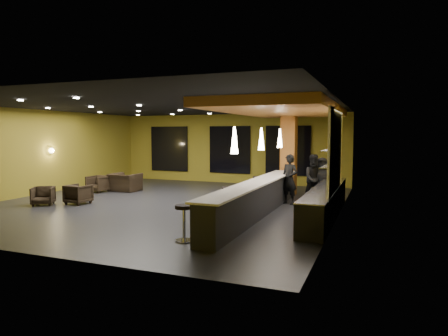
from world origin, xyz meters
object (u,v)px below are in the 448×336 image
(pendant_2, at_px, (280,138))
(bar_stool_4, at_px, (258,184))
(staff_a, at_px, (289,179))
(prep_counter, at_px, (325,203))
(pendant_0, at_px, (234,140))
(armchair_a, at_px, (43,196))
(staff_b, at_px, (315,179))
(armchair_b, at_px, (78,194))
(pendant_1, at_px, (261,139))
(armchair_c, at_px, (98,184))
(armchair_d, at_px, (125,182))
(bar_stool_3, at_px, (248,192))
(staff_c, at_px, (322,180))
(bar_counter, at_px, (256,200))
(bar_stool_0, at_px, (184,218))
(bar_stool_1, at_px, (213,209))
(column, at_px, (289,152))
(bar_stool_2, at_px, (229,197))

(pendant_2, bearing_deg, bar_stool_4, 159.04)
(staff_a, bearing_deg, prep_counter, -29.45)
(pendant_0, xyz_separation_m, armchair_a, (-7.54, 1.03, -2.02))
(staff_b, relative_size, armchair_b, 2.28)
(pendant_1, height_order, staff_b, pendant_1)
(staff_b, distance_m, bar_stool_4, 2.31)
(armchair_c, relative_size, armchair_d, 0.66)
(prep_counter, relative_size, staff_a, 3.36)
(armchair_d, distance_m, bar_stool_3, 6.26)
(pendant_1, relative_size, armchair_a, 0.97)
(pendant_0, xyz_separation_m, pendant_2, (0.00, 5.00, 0.00))
(staff_a, height_order, armchair_c, staff_a)
(pendant_2, height_order, staff_a, pendant_2)
(bar_stool_3, bearing_deg, armchair_c, 174.06)
(staff_c, distance_m, bar_stool_4, 2.48)
(pendant_1, xyz_separation_m, bar_stool_4, (-0.94, 2.86, -1.81))
(staff_c, bearing_deg, bar_counter, -125.68)
(staff_a, bearing_deg, staff_b, 58.52)
(armchair_c, bearing_deg, armchair_b, -58.55)
(pendant_2, height_order, staff_c, pendant_2)
(pendant_2, bearing_deg, armchair_b, -153.20)
(bar_counter, relative_size, armchair_d, 6.70)
(bar_stool_0, distance_m, bar_stool_3, 5.02)
(bar_counter, relative_size, staff_a, 4.48)
(pendant_0, height_order, bar_stool_1, pendant_0)
(armchair_d, bearing_deg, bar_stool_1, 145.64)
(column, height_order, bar_stool_4, column)
(staff_a, bearing_deg, armchair_d, -162.01)
(prep_counter, height_order, bar_stool_4, prep_counter)
(bar_counter, distance_m, armchair_c, 8.14)
(prep_counter, distance_m, bar_stool_3, 2.98)
(bar_counter, bearing_deg, bar_stool_1, -111.70)
(bar_counter, distance_m, armchair_a, 7.61)
(armchair_d, bearing_deg, armchair_c, 38.45)
(prep_counter, height_order, armchair_c, prep_counter)
(prep_counter, xyz_separation_m, armchair_a, (-9.54, -1.47, -0.10))
(pendant_1, relative_size, bar_stool_0, 0.81)
(armchair_c, height_order, armchair_d, armchair_d)
(pendant_2, xyz_separation_m, bar_stool_4, (-0.94, 0.36, -1.81))
(armchair_a, distance_m, bar_stool_0, 7.25)
(pendant_2, bearing_deg, staff_b, -0.48)
(bar_counter, bearing_deg, pendant_2, 90.00)
(column, distance_m, bar_stool_4, 1.97)
(staff_c, height_order, bar_stool_2, staff_c)
(armchair_a, xyz_separation_m, bar_stool_3, (6.77, 2.55, 0.14))
(pendant_1, relative_size, staff_a, 0.39)
(pendant_2, xyz_separation_m, armchair_a, (-7.54, -3.97, -2.02))
(pendant_0, distance_m, armchair_d, 8.71)
(armchair_b, relative_size, bar_stool_3, 1.05)
(staff_b, bearing_deg, armchair_a, -178.67)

